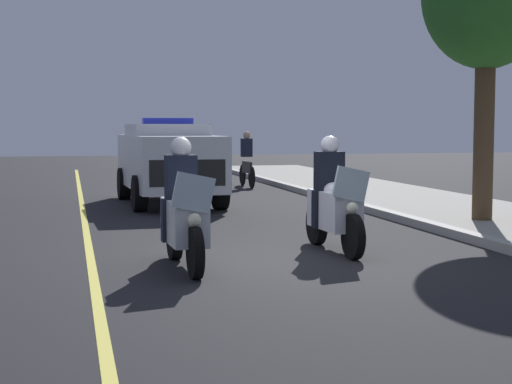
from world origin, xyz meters
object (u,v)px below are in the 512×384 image
(police_motorcycle_lead_left, at_px, (184,215))
(police_motorcycle_lead_right, at_px, (334,205))
(police_suv, at_px, (169,159))
(cyclist_background, at_px, (247,159))

(police_motorcycle_lead_left, xyz_separation_m, police_motorcycle_lead_right, (-0.90, 2.36, 0.00))
(police_motorcycle_lead_left, distance_m, police_suv, 8.76)
(police_motorcycle_lead_right, height_order, police_suv, police_suv)
(cyclist_background, bearing_deg, police_motorcycle_lead_right, -6.61)
(police_motorcycle_lead_right, xyz_separation_m, cyclist_background, (-12.64, 1.46, 0.14))
(police_motorcycle_lead_right, bearing_deg, cyclist_background, 173.39)
(police_motorcycle_lead_left, distance_m, police_motorcycle_lead_right, 2.53)
(police_motorcycle_lead_right, bearing_deg, police_suv, -169.06)
(police_motorcycle_lead_right, xyz_separation_m, police_suv, (-7.81, -1.51, 0.37))
(police_motorcycle_lead_left, bearing_deg, police_motorcycle_lead_right, 110.95)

